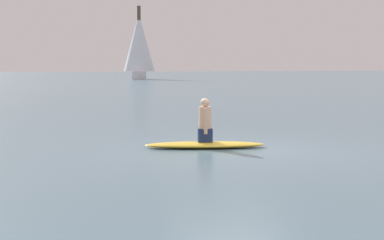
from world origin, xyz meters
TOP-DOWN VIEW (x-y plane):
  - ground_plane at (0.00, 0.00)m, footprint 400.00×400.00m
  - surfboard at (0.38, -0.65)m, footprint 2.77×1.63m
  - person_paddler at (0.38, -0.65)m, footprint 0.39×0.42m
  - sailboat_far_right at (-23.11, -72.24)m, footprint 5.64×6.53m

SIDE VIEW (x-z plane):
  - ground_plane at x=0.00m, z-range 0.00..0.00m
  - surfboard at x=0.38m, z-range 0.00..0.13m
  - person_paddler at x=0.38m, z-range 0.09..1.06m
  - sailboat_far_right at x=-23.11m, z-range -0.34..9.95m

